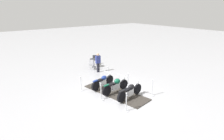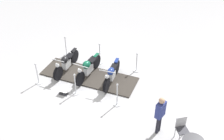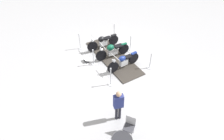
% 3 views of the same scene
% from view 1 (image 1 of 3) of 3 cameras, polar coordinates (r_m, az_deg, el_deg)
% --- Properties ---
extents(ground_plane, '(80.00, 80.00, 0.00)m').
position_cam_1_polar(ground_plane, '(12.36, 1.05, -6.93)').
color(ground_plane, '#B2B2B7').
extents(display_platform, '(2.17, 4.70, 0.06)m').
position_cam_1_polar(display_platform, '(12.35, 1.06, -6.81)').
color(display_platform, '#38332D').
rests_on(display_platform, ground_plane).
extents(motorcycle_black, '(2.19, 0.63, 0.98)m').
position_cam_1_polar(motorcycle_black, '(11.50, 5.51, -6.27)').
color(motorcycle_black, black).
rests_on(motorcycle_black, display_platform).
extents(motorcycle_forest, '(2.18, 0.80, 0.99)m').
position_cam_1_polar(motorcycle_forest, '(12.17, 1.19, -4.60)').
color(motorcycle_forest, black).
rests_on(motorcycle_forest, display_platform).
extents(motorcycle_navy, '(2.08, 0.78, 0.97)m').
position_cam_1_polar(motorcycle_navy, '(12.93, -2.69, -3.39)').
color(motorcycle_navy, black).
rests_on(motorcycle_navy, display_platform).
extents(stanchion_right_rear, '(0.32, 0.32, 1.11)m').
position_cam_1_polar(stanchion_right_rear, '(14.30, -1.21, -1.72)').
color(stanchion_right_rear, silver).
rests_on(stanchion_right_rear, ground_plane).
extents(stanchion_right_front, '(0.32, 0.32, 1.08)m').
position_cam_1_polar(stanchion_right_front, '(12.14, 12.01, -6.01)').
color(stanchion_right_front, silver).
rests_on(stanchion_right_front, ground_plane).
extents(stanchion_left_mid, '(0.36, 0.36, 1.11)m').
position_cam_1_polar(stanchion_left_mid, '(11.39, -3.31, -7.44)').
color(stanchion_left_mid, silver).
rests_on(stanchion_left_mid, ground_plane).
extents(stanchion_right_mid, '(0.29, 0.29, 1.05)m').
position_cam_1_polar(stanchion_right_mid, '(13.12, 4.84, -3.69)').
color(stanchion_right_mid, silver).
rests_on(stanchion_right_mid, ground_plane).
extents(stanchion_left_rear, '(0.31, 0.31, 1.01)m').
position_cam_1_polar(stanchion_left_rear, '(12.73, -9.34, -4.77)').
color(stanchion_left_rear, silver).
rests_on(stanchion_left_rear, ground_plane).
extents(stanchion_left_front, '(0.30, 0.30, 1.08)m').
position_cam_1_polar(stanchion_left_front, '(10.22, 4.31, -10.47)').
color(stanchion_left_front, silver).
rests_on(stanchion_left_front, ground_plane).
extents(info_placard, '(0.29, 0.44, 0.20)m').
position_cam_1_polar(info_placard, '(13.17, 7.16, -5.12)').
color(info_placard, '#333338').
rests_on(info_placard, ground_plane).
extents(cafe_table, '(0.75, 0.75, 0.78)m').
position_cam_1_polar(cafe_table, '(17.44, -5.51, 2.71)').
color(cafe_table, '#2D2D33').
rests_on(cafe_table, ground_plane).
extents(cafe_chair_near_table, '(0.56, 0.56, 0.91)m').
position_cam_1_polar(cafe_chair_near_table, '(18.23, -5.25, 3.28)').
color(cafe_chair_near_table, '#2D2D33').
rests_on(cafe_chair_near_table, ground_plane).
extents(cafe_chair_across_table, '(0.57, 0.57, 0.96)m').
position_cam_1_polar(cafe_chair_across_table, '(16.68, -6.13, 1.84)').
color(cafe_chair_across_table, '#B7B7BC').
rests_on(cafe_chair_across_table, ground_plane).
extents(bystander_person, '(0.43, 0.27, 1.65)m').
position_cam_1_polar(bystander_person, '(15.96, -4.24, 2.73)').
color(bystander_person, '#23232D').
rests_on(bystander_person, ground_plane).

